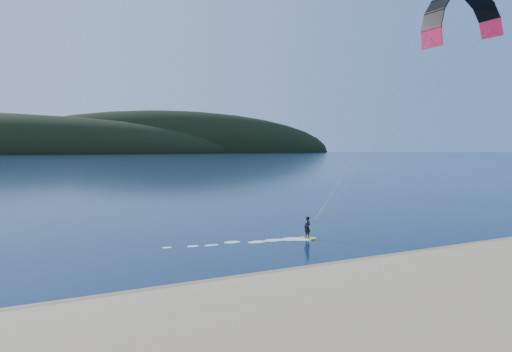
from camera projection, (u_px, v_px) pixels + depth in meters
The scene contains 4 objects.
ground at pixel (337, 301), 21.19m from camera, with size 1800.00×1800.00×0.00m, color #081E3C.
wet_sand at pixel (283, 277), 25.13m from camera, with size 220.00×2.50×0.10m.
headland at pixel (4, 154), 674.68m from camera, with size 1200.00×310.00×140.00m.
kitesurfer_near at pixel (455, 45), 36.29m from camera, with size 25.48×7.45×18.67m.
Camera 1 is at (-13.12, -16.59, 6.71)m, focal length 33.82 mm.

